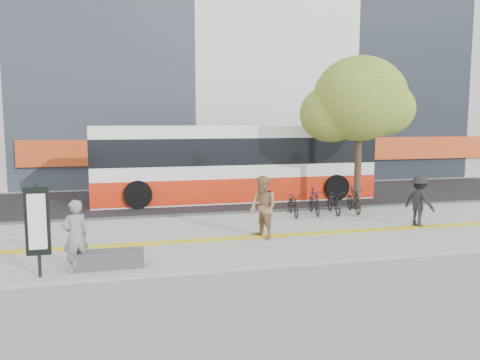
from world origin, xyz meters
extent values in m
plane|color=gray|center=(0.00, 0.00, 0.00)|extent=(120.00, 120.00, 0.00)
cube|color=gray|center=(0.00, 1.50, 0.04)|extent=(40.00, 7.00, 0.08)
cube|color=yellow|center=(0.00, 1.00, 0.09)|extent=(40.00, 0.45, 0.01)
cube|color=black|center=(0.00, 9.00, 0.03)|extent=(40.00, 8.00, 0.06)
cube|color=#37383A|center=(0.00, 5.00, 0.07)|extent=(40.00, 0.25, 0.14)
cube|color=#D2471A|center=(2.00, 14.05, 2.00)|extent=(19.00, 0.50, 1.40)
cube|color=#D2471A|center=(20.00, 14.05, 2.00)|extent=(15.20, 0.50, 1.40)
cube|color=#37383A|center=(-2.60, -1.20, 0.30)|extent=(1.60, 0.45, 0.45)
cylinder|color=black|center=(-4.20, -1.50, 1.18)|extent=(0.08, 0.08, 2.20)
cube|color=black|center=(-4.20, -1.50, 1.40)|extent=(0.55, 0.08, 1.60)
cube|color=white|center=(-4.20, -1.55, 1.40)|extent=(0.40, 0.02, 1.30)
cylinder|color=#372319|center=(7.20, 4.70, 1.68)|extent=(0.28, 0.28, 3.20)
ellipsoid|color=#4D6E24|center=(7.20, 4.70, 4.60)|extent=(3.80, 3.80, 3.42)
ellipsoid|color=#4D6E24|center=(6.20, 5.20, 4.00)|extent=(2.60, 2.60, 2.34)
ellipsoid|color=#4D6E24|center=(8.10, 4.30, 4.20)|extent=(2.40, 2.40, 2.16)
ellipsoid|color=#4D6E24|center=(7.50, 5.50, 5.40)|extent=(2.20, 2.20, 1.98)
cube|color=white|center=(2.92, 8.50, 1.78)|extent=(12.88, 2.68, 3.43)
cube|color=red|center=(2.92, 8.50, 0.65)|extent=(12.90, 2.70, 1.07)
cube|color=black|center=(2.92, 8.50, 2.37)|extent=(12.90, 2.70, 1.18)
cylinder|color=black|center=(-1.58, 7.16, 0.65)|extent=(1.18, 0.38, 1.18)
cylinder|color=black|center=(-1.58, 9.84, 0.65)|extent=(1.18, 0.38, 1.18)
cylinder|color=black|center=(7.43, 7.16, 0.65)|extent=(1.18, 0.38, 1.18)
cylinder|color=black|center=(7.43, 9.84, 0.65)|extent=(1.18, 0.38, 1.18)
imported|color=black|center=(4.16, 4.00, 0.53)|extent=(0.86, 1.79, 0.90)
imported|color=black|center=(5.00, 4.00, 0.58)|extent=(0.73, 1.72, 1.00)
imported|color=black|center=(5.85, 4.00, 0.53)|extent=(0.86, 1.79, 0.90)
imported|color=black|center=(6.70, 4.00, 0.58)|extent=(0.73, 1.72, 1.00)
imported|color=black|center=(-3.40, -1.33, 0.96)|extent=(0.77, 0.67, 1.77)
imported|color=#926E4A|center=(1.96, 0.83, 1.05)|extent=(1.03, 1.15, 1.94)
imported|color=black|center=(7.70, 1.18, 0.96)|extent=(1.01, 1.29, 1.76)
camera|label=1|loc=(-2.36, -13.28, 3.70)|focal=36.24mm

